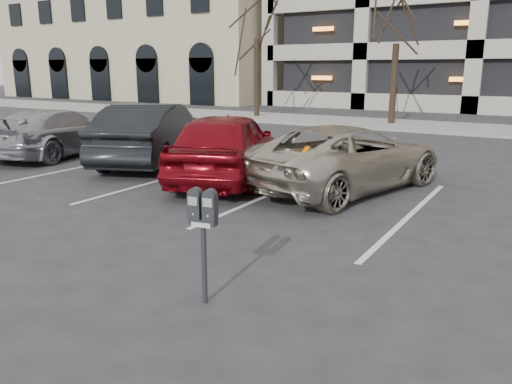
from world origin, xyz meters
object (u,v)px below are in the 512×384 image
(car_red, at_px, (226,146))
(suv_silver, at_px, (346,157))
(parking_meter, at_px, (203,218))
(car_silver, at_px, (58,132))
(car_dark, at_px, (153,134))

(car_red, bearing_deg, suv_silver, 172.04)
(parking_meter, distance_m, car_silver, 10.83)
(car_red, relative_size, car_dark, 0.96)
(car_silver, bearing_deg, parking_meter, 136.60)
(suv_silver, height_order, car_dark, car_dark)
(parking_meter, height_order, car_red, car_red)
(car_dark, bearing_deg, parking_meter, 113.39)
(suv_silver, bearing_deg, car_silver, 17.69)
(suv_silver, xyz_separation_m, car_red, (-2.61, -0.62, 0.12))
(car_dark, height_order, car_silver, car_dark)
(car_red, relative_size, car_silver, 0.99)
(car_red, xyz_separation_m, car_dark, (-2.87, 0.73, 0.01))
(parking_meter, bearing_deg, suv_silver, 86.98)
(parking_meter, relative_size, car_silver, 0.27)
(parking_meter, xyz_separation_m, car_dark, (-6.16, 5.93, -0.16))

